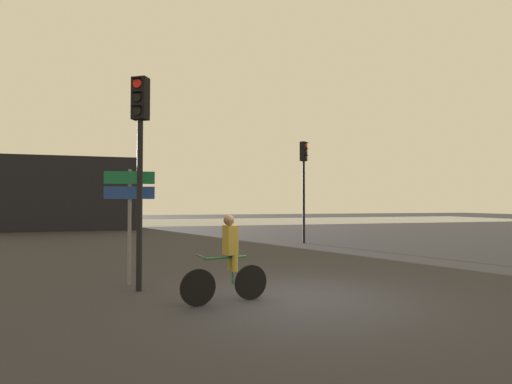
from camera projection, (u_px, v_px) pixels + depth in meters
ground_plane at (300, 297)px, 7.77m from camera, size 120.00×120.00×0.00m
water_strip at (175, 222)px, 39.79m from camera, size 80.00×16.00×0.01m
distant_building at (22, 194)px, 27.27m from camera, size 15.25×4.00×5.01m
traffic_light_near_left at (140, 142)px, 8.42m from camera, size 0.40×0.42×4.50m
traffic_light_far_right at (304, 173)px, 18.55m from camera, size 0.41×0.42×4.71m
direction_sign_post at (129, 205)px, 8.96m from camera, size 1.10×0.17×2.60m
cyclist at (229, 258)px, 7.37m from camera, size 1.68×0.52×1.62m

